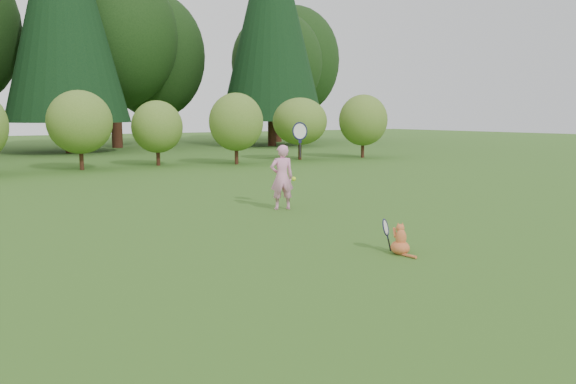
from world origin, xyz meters
TOP-DOWN VIEW (x-y plane):
  - ground at (0.00, 0.00)m, footprint 100.00×100.00m
  - shrub_row at (0.00, 13.00)m, footprint 28.00×3.00m
  - child at (1.55, 3.03)m, footprint 0.74×0.48m
  - cat at (0.90, -0.86)m, footprint 0.42×0.62m
  - tennis_ball at (0.27, 0.75)m, footprint 0.07×0.07m

SIDE VIEW (x-z plane):
  - ground at x=0.00m, z-range 0.00..0.00m
  - cat at x=0.90m, z-range -0.07..0.50m
  - child at x=1.55m, z-range -0.29..1.62m
  - tennis_ball at x=0.27m, z-range 0.87..0.93m
  - shrub_row at x=0.00m, z-range 0.00..2.80m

